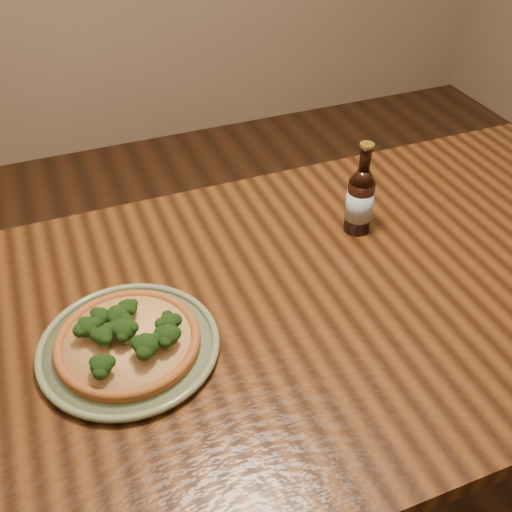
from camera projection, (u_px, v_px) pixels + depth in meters
name	position (u px, v px, depth m)	size (l,w,h in m)	color
table	(335.00, 319.00, 1.26)	(1.60, 0.90, 0.75)	#44250E
plate	(129.00, 346.00, 1.07)	(0.33, 0.33, 0.02)	#63714E
pizza	(128.00, 339.00, 1.05)	(0.26, 0.26, 0.07)	brown
beer_bottle	(360.00, 200.00, 1.30)	(0.06, 0.06, 0.22)	black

